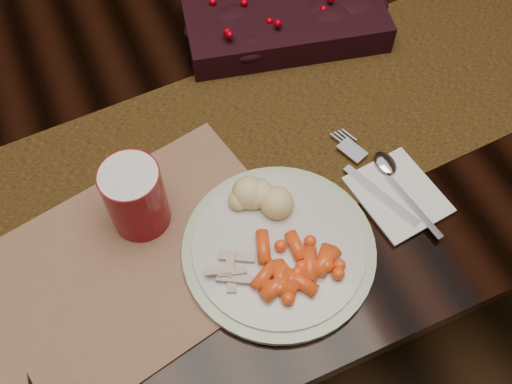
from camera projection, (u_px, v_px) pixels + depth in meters
name	position (u px, v px, depth m)	size (l,w,h in m)	color
floor	(229.00, 269.00, 1.61)	(5.00, 5.00, 0.00)	black
dining_table	(222.00, 202.00, 1.29)	(1.80, 1.00, 0.75)	black
table_runner	(268.00, 136.00, 0.92)	(1.69, 0.35, 0.00)	#50260B
centerpiece	(284.00, 17.00, 1.01)	(0.35, 0.18, 0.07)	black
placemat_main	(145.00, 257.00, 0.81)	(0.41, 0.30, 0.00)	#986954
dinner_plate	(279.00, 248.00, 0.81)	(0.28, 0.28, 0.02)	silver
baby_carrots	(291.00, 259.00, 0.78)	(0.10, 0.08, 0.02)	#FF4C16
mashed_potatoes	(256.00, 195.00, 0.82)	(0.08, 0.07, 0.05)	#E9DB83
turkey_shreds	(229.00, 268.00, 0.77)	(0.07, 0.06, 0.02)	tan
napkin	(398.00, 194.00, 0.86)	(0.11, 0.13, 0.00)	white
fork	(373.00, 183.00, 0.86)	(0.03, 0.18, 0.00)	#9B99B8
spoon	(404.00, 192.00, 0.85)	(0.03, 0.15, 0.00)	silver
red_cup	(136.00, 197.00, 0.79)	(0.08, 0.08, 0.12)	maroon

